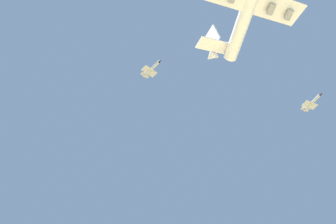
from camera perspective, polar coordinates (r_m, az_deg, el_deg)
The scene contains 2 objects.
chase_jet_lead at distance 195.02m, azimuth -2.70°, elevation 6.84°, with size 8.96×15.24×4.00m.
chase_jet_right_wing at distance 212.57m, azimuth 22.01°, elevation 1.37°, with size 11.00×14.20×4.00m.
Camera 1 is at (43.91, 58.89, 3.81)m, focal length 38.13 mm.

